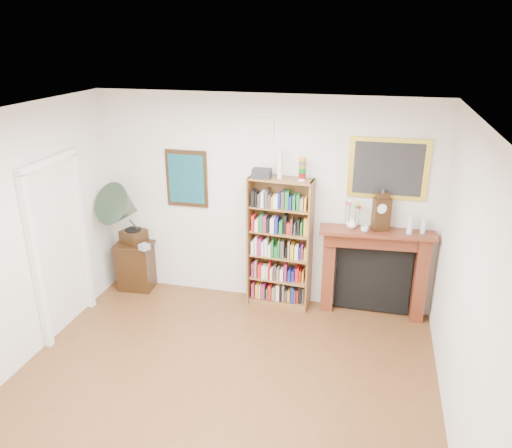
% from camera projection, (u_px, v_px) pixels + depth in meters
% --- Properties ---
extents(room, '(4.51, 5.01, 2.81)m').
position_uv_depth(room, '(198.00, 292.00, 4.30)').
color(room, brown).
rests_on(room, ground).
extents(door_casing, '(0.08, 1.02, 2.17)m').
position_uv_depth(door_casing, '(58.00, 233.00, 5.93)').
color(door_casing, white).
rests_on(door_casing, left_wall).
extents(teal_poster, '(0.58, 0.04, 0.78)m').
position_uv_depth(teal_poster, '(187.00, 179.00, 6.69)').
color(teal_poster, black).
rests_on(teal_poster, back_wall).
extents(small_picture, '(0.26, 0.04, 0.30)m').
position_uv_depth(small_picture, '(263.00, 130.00, 6.21)').
color(small_picture, white).
rests_on(small_picture, back_wall).
extents(gilt_painting, '(0.95, 0.04, 0.75)m').
position_uv_depth(gilt_painting, '(388.00, 169.00, 6.01)').
color(gilt_painting, gold).
rests_on(gilt_painting, back_wall).
extents(bookshelf, '(0.84, 0.36, 2.05)m').
position_uv_depth(bookshelf, '(280.00, 237.00, 6.50)').
color(bookshelf, brown).
rests_on(bookshelf, floor).
extents(side_cabinet, '(0.54, 0.41, 0.70)m').
position_uv_depth(side_cabinet, '(136.00, 266.00, 7.16)').
color(side_cabinet, black).
rests_on(side_cabinet, floor).
extents(fireplace, '(1.44, 0.44, 1.20)m').
position_uv_depth(fireplace, '(374.00, 264.00, 6.39)').
color(fireplace, '#532113').
rests_on(fireplace, floor).
extents(gramophone, '(0.78, 0.87, 0.96)m').
position_uv_depth(gramophone, '(125.00, 210.00, 6.75)').
color(gramophone, black).
rests_on(gramophone, side_cabinet).
extents(cd_stack, '(0.16, 0.16, 0.08)m').
position_uv_depth(cd_stack, '(144.00, 247.00, 6.83)').
color(cd_stack, '#B9B8C5').
rests_on(cd_stack, side_cabinet).
extents(mantel_clock, '(0.24, 0.19, 0.48)m').
position_uv_depth(mantel_clock, '(381.00, 213.00, 6.09)').
color(mantel_clock, black).
rests_on(mantel_clock, fireplace).
extents(flower_vase, '(0.16, 0.16, 0.14)m').
position_uv_depth(flower_vase, '(352.00, 223.00, 6.22)').
color(flower_vase, white).
rests_on(flower_vase, fireplace).
extents(teacup, '(0.11, 0.11, 0.08)m').
position_uv_depth(teacup, '(365.00, 229.00, 6.11)').
color(teacup, silver).
rests_on(teacup, fireplace).
extents(bottle_left, '(0.07, 0.07, 0.24)m').
position_uv_depth(bottle_left, '(410.00, 224.00, 6.03)').
color(bottle_left, silver).
rests_on(bottle_left, fireplace).
extents(bottle_right, '(0.06, 0.06, 0.20)m').
position_uv_depth(bottle_right, '(423.00, 226.00, 6.04)').
color(bottle_right, silver).
rests_on(bottle_right, fireplace).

